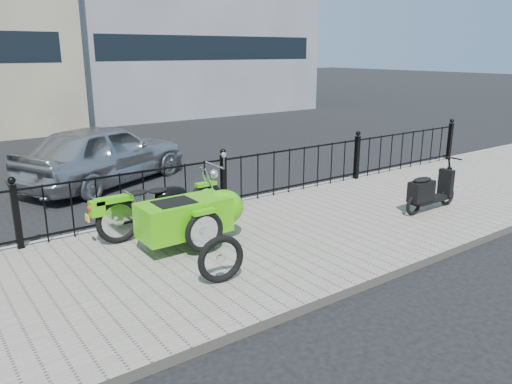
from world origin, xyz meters
TOP-DOWN VIEW (x-y plane):
  - ground at (0.00, 0.00)m, footprint 120.00×120.00m
  - sidewalk at (0.00, -0.50)m, footprint 30.00×3.80m
  - curb at (0.00, 1.44)m, footprint 30.00×0.10m
  - iron_fence at (0.00, 1.30)m, footprint 14.11×0.11m
  - motorcycle_sidecar at (-1.37, 0.04)m, footprint 2.28×1.48m
  - scooter at (2.79, -1.09)m, footprint 1.36×0.39m
  - spare_tire at (-1.72, -1.36)m, footprint 0.62×0.16m
  - sedan_car at (-1.06, 4.57)m, footprint 4.36×3.18m

SIDE VIEW (x-z plane):
  - ground at x=0.00m, z-range 0.00..0.00m
  - sidewalk at x=0.00m, z-range 0.00..0.12m
  - curb at x=0.00m, z-range 0.00..0.12m
  - spare_tire at x=-1.72m, z-range 0.12..0.73m
  - scooter at x=2.79m, z-range 0.02..0.94m
  - iron_fence at x=0.00m, z-range 0.05..1.12m
  - motorcycle_sidecar at x=-1.37m, z-range 0.10..1.09m
  - sedan_car at x=-1.06m, z-range 0.00..1.38m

